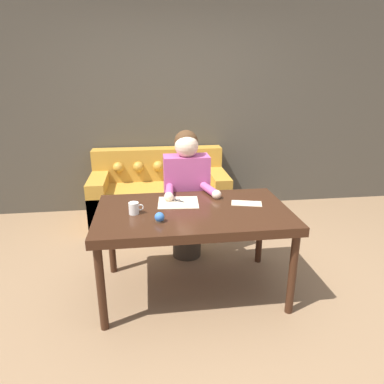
{
  "coord_description": "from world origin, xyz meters",
  "views": [
    {
      "loc": [
        -0.39,
        -2.39,
        1.73
      ],
      "look_at": [
        -0.05,
        0.19,
        0.83
      ],
      "focal_mm": 32.0,
      "sensor_mm": 36.0,
      "label": 1
    }
  ],
  "objects_px": {
    "dining_table": "(193,218)",
    "scissors": "(181,202)",
    "mug": "(134,208)",
    "couch": "(160,195)",
    "pin_cushion": "(160,218)",
    "person": "(187,195)"
  },
  "relations": [
    {
      "from": "dining_table",
      "to": "scissors",
      "type": "height_order",
      "value": "scissors"
    },
    {
      "from": "dining_table",
      "to": "mug",
      "type": "xyz_separation_m",
      "value": [
        -0.45,
        -0.02,
        0.11
      ]
    },
    {
      "from": "couch",
      "to": "dining_table",
      "type": "bearing_deg",
      "value": -82.51
    },
    {
      "from": "scissors",
      "to": "mug",
      "type": "distance_m",
      "value": 0.43
    },
    {
      "from": "scissors",
      "to": "pin_cushion",
      "type": "bearing_deg",
      "value": -117.09
    },
    {
      "from": "scissors",
      "to": "mug",
      "type": "height_order",
      "value": "mug"
    },
    {
      "from": "mug",
      "to": "pin_cushion",
      "type": "height_order",
      "value": "mug"
    },
    {
      "from": "mug",
      "to": "pin_cushion",
      "type": "distance_m",
      "value": 0.25
    },
    {
      "from": "dining_table",
      "to": "scissors",
      "type": "bearing_deg",
      "value": 112.18
    },
    {
      "from": "pin_cushion",
      "to": "couch",
      "type": "bearing_deg",
      "value": 88.06
    },
    {
      "from": "person",
      "to": "mug",
      "type": "relative_size",
      "value": 11.09
    },
    {
      "from": "scissors",
      "to": "pin_cushion",
      "type": "distance_m",
      "value": 0.43
    },
    {
      "from": "dining_table",
      "to": "person",
      "type": "bearing_deg",
      "value": 88.24
    },
    {
      "from": "dining_table",
      "to": "mug",
      "type": "distance_m",
      "value": 0.47
    },
    {
      "from": "pin_cushion",
      "to": "dining_table",
      "type": "bearing_deg",
      "value": 36.42
    },
    {
      "from": "scissors",
      "to": "dining_table",
      "type": "bearing_deg",
      "value": -67.82
    },
    {
      "from": "dining_table",
      "to": "scissors",
      "type": "distance_m",
      "value": 0.21
    },
    {
      "from": "scissors",
      "to": "mug",
      "type": "xyz_separation_m",
      "value": [
        -0.38,
        -0.21,
        0.04
      ]
    },
    {
      "from": "mug",
      "to": "couch",
      "type": "bearing_deg",
      "value": 81.37
    },
    {
      "from": "dining_table",
      "to": "scissors",
      "type": "xyz_separation_m",
      "value": [
        -0.07,
        0.18,
        0.07
      ]
    },
    {
      "from": "dining_table",
      "to": "pin_cushion",
      "type": "distance_m",
      "value": 0.35
    },
    {
      "from": "person",
      "to": "mug",
      "type": "height_order",
      "value": "person"
    }
  ]
}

